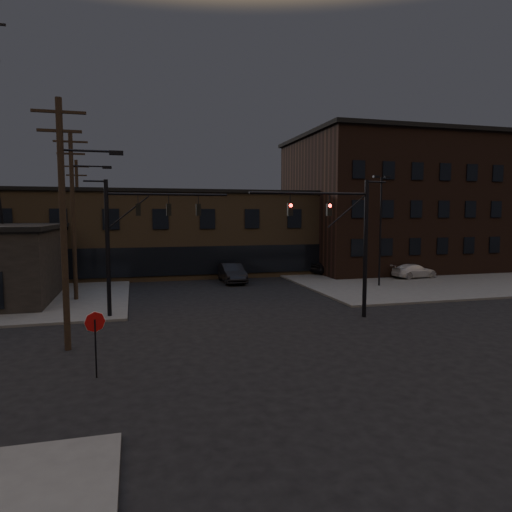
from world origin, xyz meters
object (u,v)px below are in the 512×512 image
(traffic_signal_near, at_px, (348,234))
(parked_car_lot_a, at_px, (331,266))
(stop_sign, at_px, (95,329))
(parked_car_lot_b, at_px, (414,271))
(car_crossing, at_px, (232,273))
(traffic_signal_far, at_px, (130,232))

(traffic_signal_near, relative_size, parked_car_lot_a, 1.80)
(parked_car_lot_a, bearing_deg, stop_sign, 116.97)
(parked_car_lot_b, relative_size, car_crossing, 0.85)
(traffic_signal_far, distance_m, stop_sign, 10.55)
(stop_sign, relative_size, parked_car_lot_b, 0.57)
(traffic_signal_near, bearing_deg, traffic_signal_far, 163.83)
(parked_car_lot_a, bearing_deg, parked_car_lot_b, -151.57)
(stop_sign, xyz_separation_m, parked_car_lot_a, (20.34, 24.18, -0.94))
(traffic_signal_near, relative_size, stop_sign, 3.23)
(traffic_signal_far, xyz_separation_m, stop_sign, (-1.28, -9.99, -3.17))
(parked_car_lot_a, relative_size, parked_car_lot_b, 1.02)
(traffic_signal_near, relative_size, parked_car_lot_b, 1.84)
(traffic_signal_far, distance_m, car_crossing, 15.13)
(parked_car_lot_b, height_order, car_crossing, car_crossing)
(parked_car_lot_a, distance_m, parked_car_lot_b, 7.91)
(stop_sign, xyz_separation_m, car_crossing, (9.79, 21.79, -1.00))
(car_crossing, bearing_deg, traffic_signal_near, -77.03)
(traffic_signal_far, bearing_deg, stop_sign, -97.32)
(traffic_signal_far, height_order, stop_sign, traffic_signal_far)
(parked_car_lot_a, xyz_separation_m, parked_car_lot_b, (6.18, -4.94, -0.13))
(stop_sign, bearing_deg, car_crossing, 65.81)
(parked_car_lot_a, bearing_deg, traffic_signal_near, 135.50)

